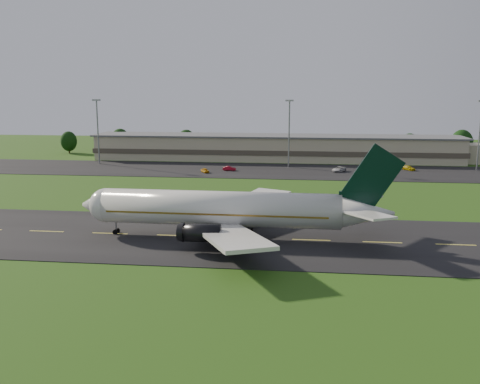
# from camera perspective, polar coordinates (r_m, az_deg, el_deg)

# --- Properties ---
(ground) EXTENTS (360.00, 360.00, 0.00)m
(ground) POSITION_cam_1_polar(r_m,az_deg,el_deg) (85.95, 0.22, -4.96)
(ground) COLOR #264411
(ground) RESTS_ON ground
(taxiway) EXTENTS (220.00, 30.00, 0.10)m
(taxiway) POSITION_cam_1_polar(r_m,az_deg,el_deg) (85.94, 0.22, -4.93)
(taxiway) COLOR black
(taxiway) RESTS_ON ground
(apron) EXTENTS (260.00, 30.00, 0.10)m
(apron) POSITION_cam_1_polar(r_m,az_deg,el_deg) (156.18, 3.26, 2.29)
(apron) COLOR black
(apron) RESTS_ON ground
(airliner) EXTENTS (51.25, 42.18, 15.57)m
(airliner) POSITION_cam_1_polar(r_m,az_deg,el_deg) (85.11, -1.53, -1.88)
(airliner) COLOR silver
(airliner) RESTS_ON ground
(terminal) EXTENTS (145.00, 16.00, 8.40)m
(terminal) POSITION_cam_1_polar(r_m,az_deg,el_deg) (179.39, 5.81, 4.64)
(terminal) COLOR tan
(terminal) RESTS_ON ground
(light_mast_west) EXTENTS (2.40, 1.20, 20.35)m
(light_mast_west) POSITION_cam_1_polar(r_m,az_deg,el_deg) (174.79, -14.96, 7.05)
(light_mast_west) COLOR gray
(light_mast_west) RESTS_ON ground
(light_mast_centre) EXTENTS (2.40, 1.20, 20.35)m
(light_mast_centre) POSITION_cam_1_polar(r_m,az_deg,el_deg) (162.53, 5.27, 7.10)
(light_mast_centre) COLOR gray
(light_mast_centre) RESTS_ON ground
(light_mast_east) EXTENTS (2.40, 1.20, 20.35)m
(light_mast_east) POSITION_cam_1_polar(r_m,az_deg,el_deg) (170.14, 24.24, 6.36)
(light_mast_east) COLOR gray
(light_mast_east) RESTS_ON ground
(tree_line) EXTENTS (200.28, 9.61, 10.25)m
(tree_line) POSITION_cam_1_polar(r_m,az_deg,el_deg) (191.48, 16.16, 5.01)
(tree_line) COLOR black
(tree_line) RESTS_ON ground
(service_vehicle_a) EXTENTS (3.12, 3.82, 1.22)m
(service_vehicle_a) POSITION_cam_1_polar(r_m,az_deg,el_deg) (152.30, -3.74, 2.31)
(service_vehicle_a) COLOR orange
(service_vehicle_a) RESTS_ON apron
(service_vehicle_b) EXTENTS (3.85, 1.49, 1.25)m
(service_vehicle_b) POSITION_cam_1_polar(r_m,az_deg,el_deg) (155.81, -1.15, 2.53)
(service_vehicle_b) COLOR #A00A1E
(service_vehicle_b) RESTS_ON apron
(service_vehicle_c) EXTENTS (4.78, 5.57, 1.42)m
(service_vehicle_c) POSITION_cam_1_polar(r_m,az_deg,el_deg) (156.36, 10.52, 2.41)
(service_vehicle_c) COLOR silver
(service_vehicle_c) RESTS_ON apron
(service_vehicle_d) EXTENTS (4.10, 4.59, 1.28)m
(service_vehicle_d) POSITION_cam_1_polar(r_m,az_deg,el_deg) (164.13, 17.54, 2.46)
(service_vehicle_d) COLOR #BFA70B
(service_vehicle_d) RESTS_ON apron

